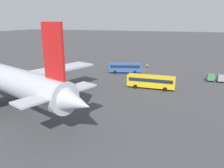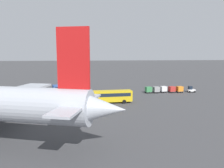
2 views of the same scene
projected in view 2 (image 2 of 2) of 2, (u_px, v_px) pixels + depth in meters
ground_plane at (83, 90)px, 76.49m from camera, size 600.00×600.00×0.00m
shuttle_bus_near at (69, 88)px, 68.85m from camera, size 10.45×5.66×3.20m
shuttle_bus_far at (110, 96)px, 56.77m from camera, size 11.81×3.57×3.23m
baggage_tug at (191, 89)px, 72.43m from camera, size 2.43×1.67×2.10m
worker_person at (86, 87)px, 78.95m from camera, size 0.38×0.38×1.74m
cargo_cart_orange at (180, 89)px, 71.89m from camera, size 2.22×1.96×2.06m
cargo_cart_red at (172, 89)px, 71.61m from camera, size 2.22×1.96×2.06m
cargo_cart_white at (163, 89)px, 71.98m from camera, size 2.22×1.96×2.06m
cargo_cart_grey at (156, 89)px, 71.13m from camera, size 2.22×1.96×2.06m
cargo_cart_green at (148, 90)px, 70.81m from camera, size 2.22×1.96×2.06m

